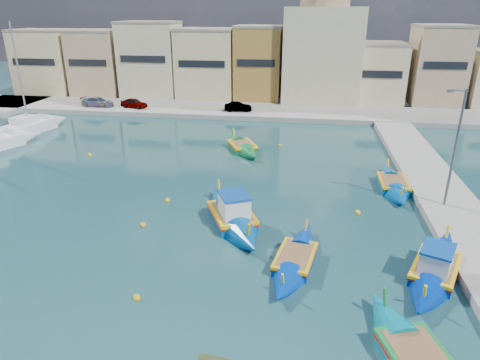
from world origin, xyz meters
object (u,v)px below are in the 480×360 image
(luzzu_cyan_mid, at_px, (393,185))
(luzzu_blue_south, at_px, (295,261))
(church_block, at_px, (322,40))
(luzzu_green, at_px, (242,147))
(luzzu_turquoise_cabin, at_px, (435,270))
(yacht_midnorth, at_px, (7,141))
(quay_street_lamp, at_px, (454,148))
(yacht_north, at_px, (40,125))
(luzzu_blue_cabin, at_px, (232,217))

(luzzu_cyan_mid, xyz_separation_m, luzzu_blue_south, (-6.83, -11.34, -0.02))
(church_block, distance_m, luzzu_cyan_mid, 31.91)
(luzzu_green, bearing_deg, church_block, 72.07)
(luzzu_blue_south, bearing_deg, luzzu_cyan_mid, 58.92)
(luzzu_turquoise_cabin, bearing_deg, luzzu_blue_south, -179.79)
(luzzu_green, xyz_separation_m, luzzu_blue_south, (5.54, -18.74, -0.03))
(luzzu_turquoise_cabin, relative_size, luzzu_green, 1.12)
(church_block, height_order, luzzu_cyan_mid, church_block)
(yacht_midnorth, bearing_deg, quay_street_lamp, -13.49)
(luzzu_blue_south, bearing_deg, yacht_north, 141.36)
(luzzu_blue_cabin, bearing_deg, yacht_north, 142.67)
(luzzu_turquoise_cabin, bearing_deg, yacht_midnorth, 154.50)
(luzzu_green, bearing_deg, yacht_north, 169.65)
(church_block, relative_size, yacht_midnorth, 1.64)
(luzzu_blue_cabin, bearing_deg, luzzu_turquoise_cabin, -20.55)
(luzzu_green, relative_size, luzzu_blue_south, 0.99)
(luzzu_cyan_mid, height_order, yacht_north, yacht_north)
(luzzu_green, bearing_deg, yacht_midnorth, -175.23)
(yacht_north, bearing_deg, yacht_midnorth, -86.27)
(luzzu_cyan_mid, height_order, luzzu_green, luzzu_green)
(luzzu_green, distance_m, luzzu_blue_south, 19.55)
(quay_street_lamp, bearing_deg, church_block, 102.35)
(luzzu_turquoise_cabin, height_order, luzzu_blue_cabin, luzzu_blue_cabin)
(luzzu_turquoise_cabin, xyz_separation_m, luzzu_blue_cabin, (-10.91, 4.09, 0.06))
(quay_street_lamp, height_order, yacht_midnorth, yacht_midnorth)
(church_block, bearing_deg, luzzu_blue_cabin, -98.94)
(luzzu_blue_south, bearing_deg, luzzu_turquoise_cabin, 0.21)
(yacht_north, bearing_deg, church_block, 31.52)
(church_block, distance_m, luzzu_blue_south, 42.63)
(luzzu_cyan_mid, distance_m, yacht_north, 37.44)
(luzzu_cyan_mid, height_order, luzzu_blue_south, luzzu_cyan_mid)
(luzzu_blue_south, distance_m, yacht_north, 36.81)
(luzzu_green, height_order, yacht_north, yacht_north)
(yacht_north, distance_m, yacht_midnorth, 6.16)
(luzzu_cyan_mid, xyz_separation_m, yacht_midnorth, (-35.19, 5.50, 0.21))
(luzzu_cyan_mid, xyz_separation_m, yacht_north, (-35.59, 11.65, 0.23))
(quay_street_lamp, distance_m, luzzu_green, 18.94)
(luzzu_blue_cabin, height_order, luzzu_cyan_mid, luzzu_blue_cabin)
(church_block, xyz_separation_m, luzzu_cyan_mid, (4.92, -30.45, -8.16))
(church_block, relative_size, quay_street_lamp, 2.39)
(yacht_midnorth, bearing_deg, church_block, 39.50)
(luzzu_blue_south, xyz_separation_m, yacht_north, (-28.75, 22.98, 0.25))
(luzzu_green, relative_size, yacht_north, 0.64)
(luzzu_turquoise_cabin, relative_size, yacht_midnorth, 0.75)
(luzzu_cyan_mid, relative_size, luzzu_green, 1.03)
(luzzu_cyan_mid, bearing_deg, quay_street_lamp, -54.52)
(luzzu_green, bearing_deg, luzzu_cyan_mid, -30.91)
(luzzu_turquoise_cabin, xyz_separation_m, yacht_midnorth, (-35.25, 16.81, 0.12))
(yacht_north, bearing_deg, luzzu_turquoise_cabin, -32.78)
(luzzu_blue_south, height_order, yacht_north, yacht_north)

